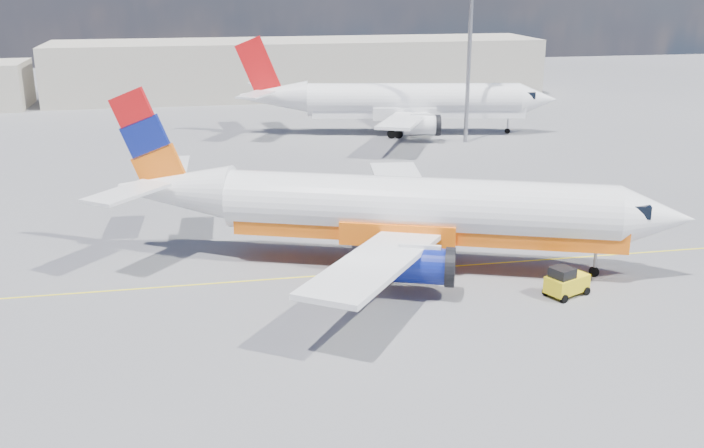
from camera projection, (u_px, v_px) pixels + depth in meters
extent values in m
plane|color=#5A595E|center=(385.00, 291.00, 44.18)|extent=(240.00, 240.00, 0.00)
cube|color=yellow|center=(373.00, 272.00, 46.98)|extent=(70.00, 0.15, 0.01)
cube|color=#B3AA9A|center=(299.00, 68.00, 113.97)|extent=(70.00, 14.00, 8.00)
cylinder|color=white|center=(418.00, 207.00, 46.78)|extent=(22.91, 11.42, 3.57)
cone|color=white|center=(657.00, 218.00, 44.68)|extent=(5.19, 4.82, 3.57)
cone|color=white|center=(175.00, 190.00, 49.01)|extent=(8.08, 5.75, 3.39)
cube|color=black|center=(631.00, 207.00, 44.73)|extent=(2.52, 2.89, 0.74)
cube|color=orange|center=(426.00, 226.00, 47.07)|extent=(22.69, 10.83, 1.26)
cube|color=white|center=(403.00, 189.00, 54.23)|extent=(4.76, 12.91, 0.84)
cube|color=white|center=(375.00, 263.00, 40.40)|extent=(9.90, 12.30, 0.84)
cylinder|color=navy|center=(431.00, 215.00, 51.74)|extent=(4.24, 3.19, 2.00)
cylinder|color=navy|center=(419.00, 265.00, 42.85)|extent=(4.24, 3.19, 2.00)
cylinder|color=black|center=(456.00, 217.00, 51.48)|extent=(1.26, 2.25, 2.21)
cylinder|color=black|center=(450.00, 267.00, 42.59)|extent=(1.26, 2.25, 2.21)
cube|color=orange|center=(147.00, 139.00, 48.28)|extent=(4.73, 2.02, 6.56)
cube|color=white|center=(170.00, 166.00, 52.21)|extent=(2.53, 5.35, 0.19)
cube|color=white|center=(127.00, 193.00, 45.89)|extent=(5.08, 5.55, 0.19)
cylinder|color=gray|center=(596.00, 255.00, 45.92)|extent=(0.24, 0.24, 2.21)
cylinder|color=black|center=(594.00, 272.00, 46.23)|extent=(0.64, 0.44, 0.59)
cylinder|color=black|center=(387.00, 244.00, 50.48)|extent=(1.03, 0.70, 0.95)
cylinder|color=black|center=(377.00, 272.00, 45.74)|extent=(1.03, 0.70, 0.95)
cylinder|color=white|center=(413.00, 100.00, 86.44)|extent=(23.62, 7.87, 3.61)
cone|color=white|center=(538.00, 99.00, 86.55)|extent=(4.84, 4.33, 3.61)
cone|color=white|center=(274.00, 96.00, 86.21)|extent=(7.94, 4.75, 3.43)
cube|color=black|center=(525.00, 94.00, 86.36)|extent=(2.23, 2.73, 0.74)
cube|color=white|center=(418.00, 111.00, 86.81)|extent=(23.50, 7.25, 1.27)
cube|color=white|center=(395.00, 98.00, 93.80)|extent=(4.13, 12.92, 0.85)
cube|color=white|center=(404.00, 120.00, 79.64)|extent=(8.41, 13.00, 0.85)
cylinder|color=white|center=(414.00, 110.00, 91.59)|extent=(4.13, 2.69, 2.02)
cylinder|color=white|center=(422.00, 125.00, 82.49)|extent=(4.13, 2.69, 2.02)
cylinder|color=black|center=(429.00, 110.00, 91.60)|extent=(0.93, 2.29, 2.23)
cylinder|color=black|center=(438.00, 125.00, 82.50)|extent=(0.93, 2.29, 2.23)
cube|color=red|center=(258.00, 67.00, 85.21)|extent=(4.96, 1.24, 6.63)
cube|color=white|center=(262.00, 86.00, 89.22)|extent=(2.99, 5.56, 0.19)
cube|color=white|center=(256.00, 95.00, 82.75)|extent=(4.60, 5.78, 0.19)
cylinder|color=gray|center=(508.00, 122.00, 87.28)|extent=(0.22, 0.22, 2.23)
cylinder|color=black|center=(507.00, 131.00, 87.59)|extent=(0.63, 0.36, 0.59)
cylinder|color=black|center=(392.00, 125.00, 89.87)|extent=(1.01, 0.57, 0.96)
cylinder|color=black|center=(395.00, 134.00, 85.01)|extent=(1.01, 0.57, 0.96)
cylinder|color=black|center=(546.00, 291.00, 43.53)|extent=(0.50, 0.36, 0.46)
cylinder|color=black|center=(564.00, 299.00, 42.52)|extent=(0.50, 0.36, 0.46)
cylinder|color=black|center=(568.00, 284.00, 44.55)|extent=(0.50, 0.36, 0.46)
cylinder|color=black|center=(586.00, 291.00, 43.55)|extent=(0.50, 0.36, 0.46)
cube|color=yellow|center=(567.00, 283.00, 43.39)|extent=(2.74, 2.18, 0.93)
cube|color=black|center=(562.00, 273.00, 42.91)|extent=(1.47, 1.47, 0.56)
cube|color=white|center=(354.00, 278.00, 46.01)|extent=(0.45, 0.45, 0.04)
cone|color=orange|center=(354.00, 273.00, 45.91)|extent=(0.38, 0.38, 0.58)
cylinder|color=gray|center=(469.00, 48.00, 80.35)|extent=(0.43, 0.43, 19.65)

